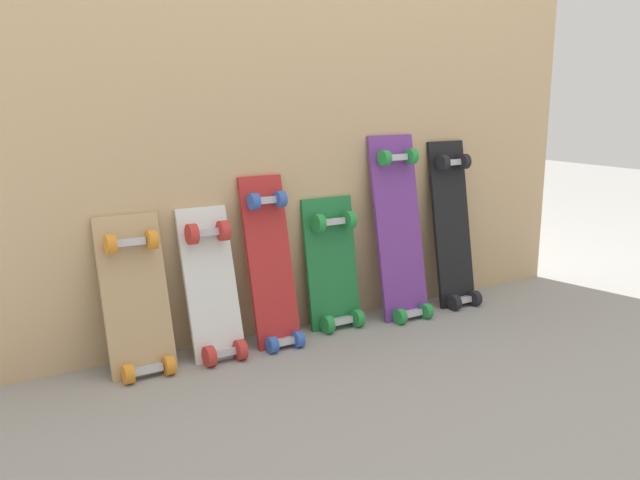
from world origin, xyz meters
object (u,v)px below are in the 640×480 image
Objects in this scene: skateboard_white at (213,293)px; skateboard_red at (272,271)px; skateboard_black at (453,232)px; skateboard_purple at (400,236)px; skateboard_green at (334,271)px; skateboard_natural at (137,306)px.

skateboard_red is at bearing 0.82° from skateboard_white.
skateboard_purple is at bearing -178.23° from skateboard_black.
skateboard_red reaches higher than skateboard_white.
skateboard_red is 0.85× the size of skateboard_purple.
skateboard_green is 0.71× the size of skateboard_purple.
skateboard_white is 0.80m from skateboard_purple.
skateboard_white is 0.50m from skateboard_green.
skateboard_green is at bearing 2.31° from skateboard_natural.
skateboard_purple reaches higher than skateboard_natural.
skateboard_natural is at bearing 178.66° from skateboard_white.
skateboard_red is 0.85m from skateboard_black.
skateboard_black is at bearing 0.48° from skateboard_natural.
skateboard_white is at bearing -175.86° from skateboard_green.
skateboard_purple is (1.04, 0.00, 0.11)m from skateboard_natural.
skateboard_black reaches higher than skateboard_green.
skateboard_black is (0.58, -0.02, 0.09)m from skateboard_green.
skateboard_black is (1.33, 0.01, 0.09)m from skateboard_natural.
skateboard_purple is at bearing 0.60° from skateboard_white.
skateboard_white is 0.76× the size of skateboard_black.
skateboard_green is 0.58m from skateboard_black.
skateboard_purple is 1.05× the size of skateboard_black.
skateboard_natural is 1.05m from skateboard_purple.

